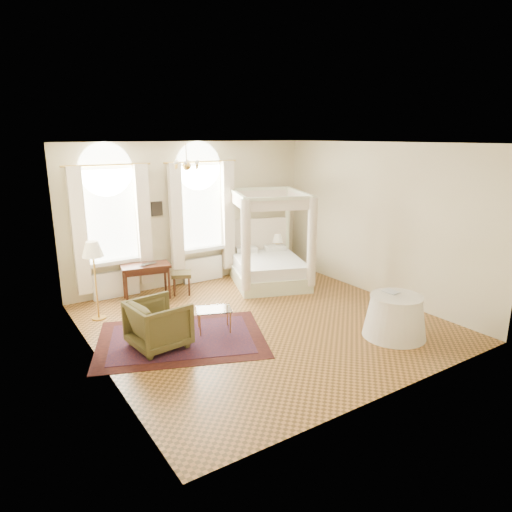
{
  "coord_description": "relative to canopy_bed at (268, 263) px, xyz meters",
  "views": [
    {
      "loc": [
        -4.5,
        -6.65,
        3.43
      ],
      "look_at": [
        0.1,
        0.4,
        1.2
      ],
      "focal_mm": 32.0,
      "sensor_mm": 36.0,
      "label": 1
    }
  ],
  "objects": [
    {
      "name": "writing_desk",
      "position": [
        -2.81,
        0.56,
        0.15
      ],
      "size": [
        1.09,
        0.7,
        0.76
      ],
      "color": "#3B1C10",
      "rests_on": "ground"
    },
    {
      "name": "armchair",
      "position": [
        -3.46,
        -1.82,
        -0.09
      ],
      "size": [
        0.99,
        0.97,
        0.81
      ],
      "primitive_type": "imported",
      "rotation": [
        0.0,
        0.0,
        1.69
      ],
      "color": "#473E1E",
      "rests_on": "ground"
    },
    {
      "name": "side_table",
      "position": [
        0.15,
        -3.67,
        -0.13
      ],
      "size": [
        1.1,
        1.1,
        0.75
      ],
      "color": "beige",
      "rests_on": "ground"
    },
    {
      "name": "window_left",
      "position": [
        -3.34,
        0.97,
        0.99
      ],
      "size": [
        1.62,
        0.27,
        3.29
      ],
      "color": "white",
      "rests_on": "room_walls"
    },
    {
      "name": "wall_pictures",
      "position": [
        -1.36,
        1.06,
        1.39
      ],
      "size": [
        2.54,
        0.03,
        0.39
      ],
      "color": "black",
      "rests_on": "room_walls"
    },
    {
      "name": "canopy_bed",
      "position": [
        0.0,
        0.0,
        0.0
      ],
      "size": [
        2.21,
        2.43,
        2.19
      ],
      "color": "beige",
      "rests_on": "ground"
    },
    {
      "name": "coffee_table",
      "position": [
        -2.4,
        -1.75,
        -0.12
      ],
      "size": [
        0.73,
        0.63,
        0.42
      ],
      "color": "silver",
      "rests_on": "ground"
    },
    {
      "name": "window_right",
      "position": [
        -1.24,
        0.97,
        0.99
      ],
      "size": [
        1.62,
        0.27,
        3.29
      ],
      "color": "white",
      "rests_on": "room_walls"
    },
    {
      "name": "oriental_rug",
      "position": [
        -3.04,
        -1.75,
        -0.49
      ],
      "size": [
        3.39,
        2.94,
        0.01
      ],
      "color": "#431710",
      "rests_on": "ground"
    },
    {
      "name": "ground",
      "position": [
        -1.44,
        -1.91,
        -0.5
      ],
      "size": [
        6.0,
        6.0,
        0.0
      ],
      "primitive_type": "plane",
      "color": "#9E652E",
      "rests_on": "ground"
    },
    {
      "name": "floor_lamp",
      "position": [
        -4.0,
        -0.02,
        0.81
      ],
      "size": [
        0.39,
        0.39,
        1.53
      ],
      "color": "gold",
      "rests_on": "ground"
    },
    {
      "name": "stool",
      "position": [
        -2.05,
        0.43,
        -0.09
      ],
      "size": [
        0.57,
        0.57,
        0.49
      ],
      "color": "#42381C",
      "rests_on": "ground"
    },
    {
      "name": "nightstand",
      "position": [
        0.76,
        0.79,
        -0.21
      ],
      "size": [
        0.52,
        0.49,
        0.58
      ],
      "primitive_type": "cube",
      "rotation": [
        0.0,
        0.0,
        -0.39
      ],
      "color": "#3B1C10",
      "rests_on": "ground"
    },
    {
      "name": "laptop",
      "position": [
        -2.78,
        0.57,
        0.28
      ],
      "size": [
        0.42,
        0.33,
        0.03
      ],
      "primitive_type": "imported",
      "rotation": [
        0.0,
        0.0,
        3.42
      ],
      "color": "black",
      "rests_on": "writing_desk"
    },
    {
      "name": "room_walls",
      "position": [
        -1.44,
        -1.91,
        1.48
      ],
      "size": [
        6.0,
        6.0,
        6.0
      ],
      "color": "beige",
      "rests_on": "ground"
    },
    {
      "name": "nightstand_lamp",
      "position": [
        0.77,
        0.72,
        0.35
      ],
      "size": [
        0.28,
        0.28,
        0.4
      ],
      "color": "gold",
      "rests_on": "nightstand"
    },
    {
      "name": "book",
      "position": [
        0.1,
        -3.5,
        0.26
      ],
      "size": [
        0.22,
        0.28,
        0.03
      ],
      "primitive_type": "imported",
      "rotation": [
        0.0,
        0.0,
        0.05
      ],
      "color": "black",
      "rests_on": "side_table"
    },
    {
      "name": "chandelier",
      "position": [
        -2.34,
        -0.71,
        2.41
      ],
      "size": [
        0.51,
        0.45,
        0.5
      ],
      "color": "gold",
      "rests_on": "room_walls"
    }
  ]
}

